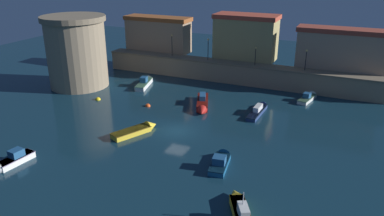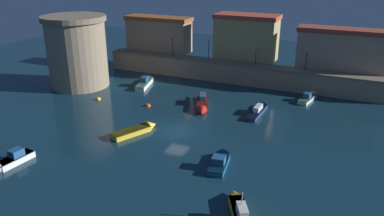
{
  "view_description": "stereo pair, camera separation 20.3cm",
  "coord_description": "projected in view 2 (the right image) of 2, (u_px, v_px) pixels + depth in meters",
  "views": [
    {
      "loc": [
        18.34,
        -36.61,
        19.12
      ],
      "look_at": [
        0.0,
        4.45,
        1.38
      ],
      "focal_mm": 35.28,
      "sensor_mm": 36.0,
      "label": 1
    },
    {
      "loc": [
        18.53,
        -36.53,
        19.12
      ],
      "look_at": [
        0.0,
        4.45,
        1.38
      ],
      "focal_mm": 35.28,
      "sensor_mm": 36.0,
      "label": 2
    }
  ],
  "objects": [
    {
      "name": "ground_plane",
      "position": [
        177.0,
        131.0,
        45.08
      ],
      "size": [
        120.31,
        120.31,
        0.0
      ],
      "primitive_type": "plane",
      "color": "#112D3D"
    },
    {
      "name": "quay_wall",
      "position": [
        234.0,
        72.0,
        62.61
      ],
      "size": [
        46.54,
        3.01,
        3.33
      ],
      "color": "gray",
      "rests_on": "ground"
    },
    {
      "name": "old_town_backdrop",
      "position": [
        245.0,
        40.0,
        63.48
      ],
      "size": [
        44.88,
        5.04,
        7.62
      ],
      "color": "#997D62",
      "rests_on": "ground"
    },
    {
      "name": "fortress_tower",
      "position": [
        77.0,
        51.0,
        59.42
      ],
      "size": [
        9.87,
        9.87,
        11.18
      ],
      "color": "gray",
      "rests_on": "ground"
    },
    {
      "name": "quay_lamp_0",
      "position": [
        172.0,
        42.0,
        65.47
      ],
      "size": [
        0.32,
        0.32,
        3.76
      ],
      "color": "black",
      "rests_on": "quay_wall"
    },
    {
      "name": "quay_lamp_1",
      "position": [
        209.0,
        46.0,
        62.9
      ],
      "size": [
        0.32,
        0.32,
        3.59
      ],
      "color": "black",
      "rests_on": "quay_wall"
    },
    {
      "name": "quay_lamp_2",
      "position": [
        256.0,
        53.0,
        59.92
      ],
      "size": [
        0.32,
        0.32,
        2.93
      ],
      "color": "black",
      "rests_on": "quay_wall"
    },
    {
      "name": "quay_lamp_3",
      "position": [
        307.0,
        57.0,
        56.86
      ],
      "size": [
        0.32,
        0.32,
        3.21
      ],
      "color": "black",
      "rests_on": "quay_wall"
    },
    {
      "name": "moored_boat_0",
      "position": [
        146.0,
        82.0,
        61.55
      ],
      "size": [
        3.12,
        7.02,
        1.91
      ],
      "rotation": [
        0.0,
        0.0,
        1.83
      ],
      "color": "white",
      "rests_on": "ground"
    },
    {
      "name": "moored_boat_1",
      "position": [
        259.0,
        109.0,
        50.69
      ],
      "size": [
        1.48,
        7.15,
        1.48
      ],
      "rotation": [
        0.0,
        0.0,
        1.53
      ],
      "color": "navy",
      "rests_on": "ground"
    },
    {
      "name": "moored_boat_2",
      "position": [
        10.0,
        161.0,
        37.44
      ],
      "size": [
        1.79,
        4.89,
        1.72
      ],
      "rotation": [
        0.0,
        0.0,
        -1.68
      ],
      "color": "white",
      "rests_on": "ground"
    },
    {
      "name": "moored_boat_3",
      "position": [
        239.0,
        209.0,
        30.19
      ],
      "size": [
        3.79,
        5.67,
        2.88
      ],
      "rotation": [
        0.0,
        0.0,
        2.06
      ],
      "color": "gold",
      "rests_on": "ground"
    },
    {
      "name": "moored_boat_4",
      "position": [
        310.0,
        97.0,
        55.27
      ],
      "size": [
        2.45,
        5.78,
        1.6
      ],
      "rotation": [
        0.0,
        0.0,
        1.36
      ],
      "color": "silver",
      "rests_on": "ground"
    },
    {
      "name": "moored_boat_5",
      "position": [
        202.0,
        104.0,
        52.23
      ],
      "size": [
        3.97,
        7.28,
        1.78
      ],
      "rotation": [
        0.0,
        0.0,
        -1.2
      ],
      "color": "red",
      "rests_on": "ground"
    },
    {
      "name": "moored_boat_6",
      "position": [
        221.0,
        160.0,
        37.76
      ],
      "size": [
        2.22,
        5.3,
        1.77
      ],
      "rotation": [
        0.0,
        0.0,
        1.72
      ],
      "color": "#195689",
      "rests_on": "ground"
    },
    {
      "name": "moored_boat_7",
      "position": [
        138.0,
        130.0,
        44.7
      ],
      "size": [
        3.89,
        6.09,
        1.45
      ],
      "rotation": [
        0.0,
        0.0,
        1.14
      ],
      "color": "gold",
      "rests_on": "ground"
    },
    {
      "name": "mooring_buoy_0",
      "position": [
        98.0,
        100.0,
        55.23
      ],
      "size": [
        0.77,
        0.77,
        0.77
      ],
      "primitive_type": "sphere",
      "color": "yellow",
      "rests_on": "ground"
    },
    {
      "name": "mooring_buoy_1",
      "position": [
        148.0,
        106.0,
        52.76
      ],
      "size": [
        0.76,
        0.76,
        0.76
      ],
      "primitive_type": "sphere",
      "color": "#EA4C19",
      "rests_on": "ground"
    }
  ]
}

